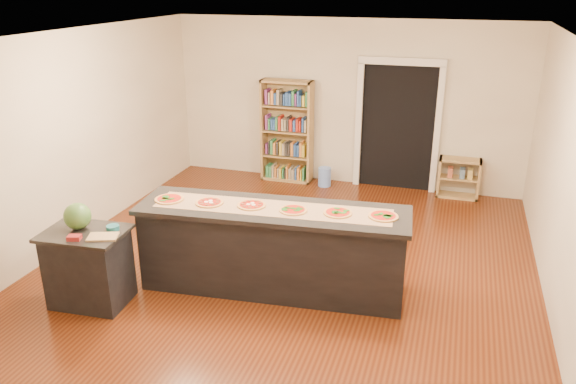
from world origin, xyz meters
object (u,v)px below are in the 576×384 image
(waste_bin, at_px, (325,177))
(watermelon, at_px, (77,216))
(kitchen_island, at_px, (273,249))
(side_counter, at_px, (89,267))
(low_shelf, at_px, (459,178))
(bookshelf, at_px, (287,131))

(waste_bin, relative_size, watermelon, 1.13)
(kitchen_island, distance_m, waste_bin, 3.55)
(kitchen_island, xyz_separation_m, side_counter, (-1.83, -0.89, -0.07))
(side_counter, relative_size, waste_bin, 2.67)
(kitchen_island, relative_size, low_shelf, 4.61)
(kitchen_island, height_order, watermelon, watermelon)
(bookshelf, bearing_deg, side_counter, -100.80)
(waste_bin, bearing_deg, watermelon, -111.12)
(side_counter, bearing_deg, watermelon, 147.04)
(bookshelf, relative_size, watermelon, 6.16)
(low_shelf, distance_m, waste_bin, 2.23)
(kitchen_island, bearing_deg, bookshelf, 99.72)
(side_counter, bearing_deg, bookshelf, 75.32)
(kitchen_island, height_order, bookshelf, bookshelf)
(side_counter, relative_size, low_shelf, 1.32)
(side_counter, distance_m, bookshelf, 4.63)
(bookshelf, bearing_deg, waste_bin, -8.96)
(side_counter, bearing_deg, low_shelf, 46.16)
(bookshelf, height_order, low_shelf, bookshelf)
(side_counter, xyz_separation_m, waste_bin, (1.58, 4.41, -0.27))
(kitchen_island, relative_size, side_counter, 3.50)
(bookshelf, height_order, watermelon, bookshelf)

